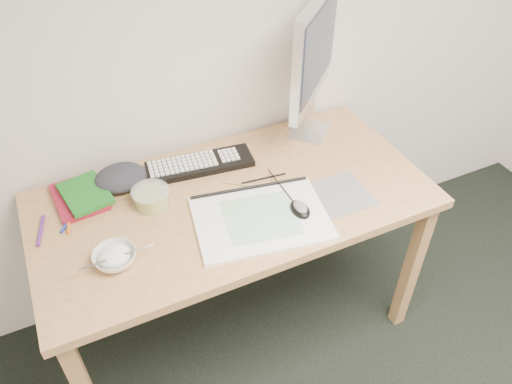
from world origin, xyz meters
The scene contains 18 objects.
desk centered at (-0.16, 1.43, 0.67)m, with size 1.40×0.70×0.75m.
mousepad centered at (0.19, 1.28, 0.75)m, with size 0.22×0.20×0.00m, color slate.
sketchpad centered at (-0.12, 1.28, 0.76)m, with size 0.44×0.32×0.01m, color white.
keyboard centered at (-0.20, 1.64, 0.76)m, with size 0.40×0.13×0.02m, color black.
monitor centered at (0.29, 1.67, 1.10)m, with size 0.37×0.36×0.56m.
mouse centered at (0.02, 1.26, 0.78)m, with size 0.06×0.10×0.03m, color black.
rice_bowl centered at (-0.60, 1.31, 0.77)m, with size 0.13×0.13×0.04m, color silver.
chopsticks centered at (-0.60, 1.28, 0.79)m, with size 0.02×0.02×0.22m, color silver.
fruit_tub centered at (-0.43, 1.51, 0.78)m, with size 0.13×0.13×0.06m, color #E4C950.
book_red centered at (-0.65, 1.65, 0.76)m, with size 0.16×0.22×0.02m, color maroon.
book_green centered at (-0.63, 1.63, 0.78)m, with size 0.14×0.20×0.02m, color #1A691C.
cloth_lump centered at (-0.50, 1.66, 0.78)m, with size 0.16×0.13×0.07m, color #2A2D33.
pencil_pink centered at (-0.13, 1.43, 0.75)m, with size 0.01×0.01×0.19m, color pink.
pencil_tan centered at (-0.10, 1.47, 0.75)m, with size 0.01×0.01×0.18m, color tan.
pencil_black centered at (-0.02, 1.47, 0.75)m, with size 0.01×0.01×0.17m, color black.
marker_blue centered at (-0.70, 1.55, 0.76)m, with size 0.01×0.01×0.12m, color #1C3098.
marker_orange centered at (-0.70, 1.55, 0.76)m, with size 0.01×0.01×0.13m, color orange.
marker_purple centered at (-0.80, 1.54, 0.76)m, with size 0.01×0.01×0.14m, color #5A2381.
Camera 1 is at (-0.64, 0.20, 1.93)m, focal length 35.00 mm.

